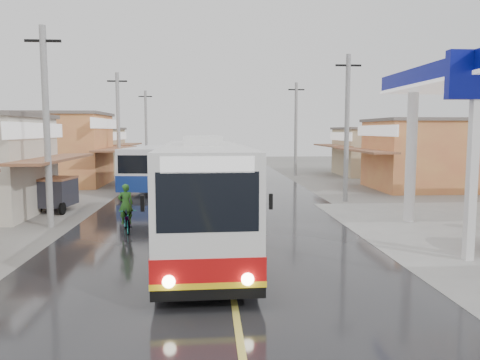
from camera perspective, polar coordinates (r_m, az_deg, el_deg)
The scene contains 9 objects.
ground at distance 10.96m, azimuth -0.71°, elevation -14.82°, with size 120.00×120.00×0.00m, color slate.
road at distance 25.53m, azimuth -2.57°, elevation -2.74°, with size 12.00×90.00×0.02m, color black.
centre_line at distance 25.53m, azimuth -2.57°, elevation -2.71°, with size 0.15×90.00×0.01m, color #D8CC4C.
utility_poles_left at distance 27.29m, azimuth -17.49°, elevation -2.46°, with size 1.60×50.00×8.00m, color gray, non-canonical shape.
utility_poles_right at distance 26.62m, azimuth 12.69°, elevation -2.54°, with size 1.60×36.00×8.00m, color gray, non-canonical shape.
coach_bus at distance 15.71m, azimuth -4.59°, elevation -1.69°, with size 3.03×11.99×3.72m.
second_bus at distance 31.21m, azimuth -10.61°, elevation 1.57°, with size 3.27×8.74×2.83m.
cyclist at distance 18.54m, azimuth -13.65°, elevation -4.32°, with size 1.06×1.86×1.90m.
tricycle_near at distance 24.22m, azimuth -21.37°, elevation -1.39°, with size 1.66×2.31×1.66m.
Camera 1 is at (-0.56, -10.23, 3.90)m, focal length 35.00 mm.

